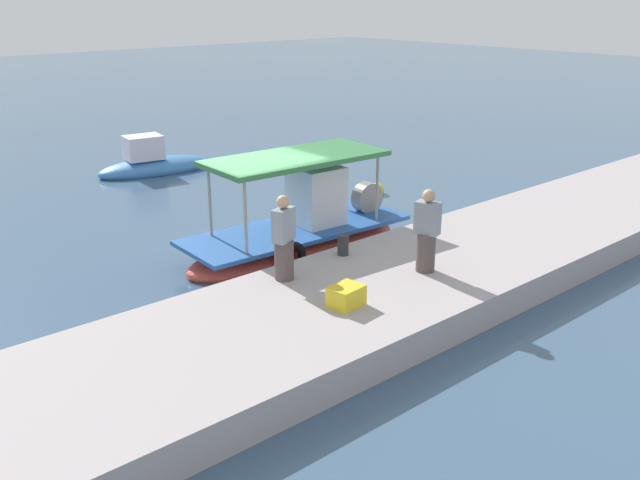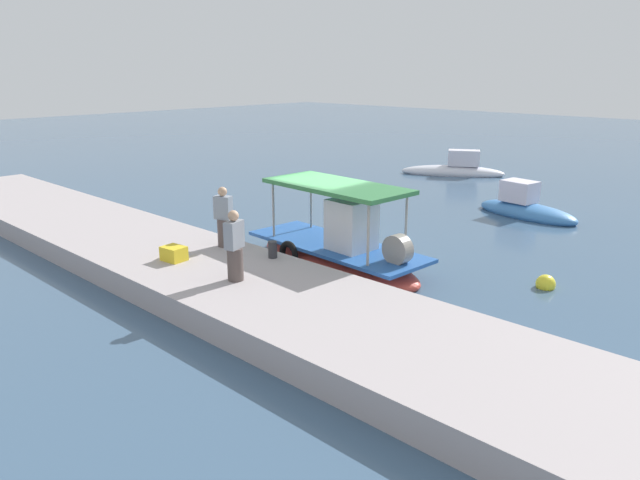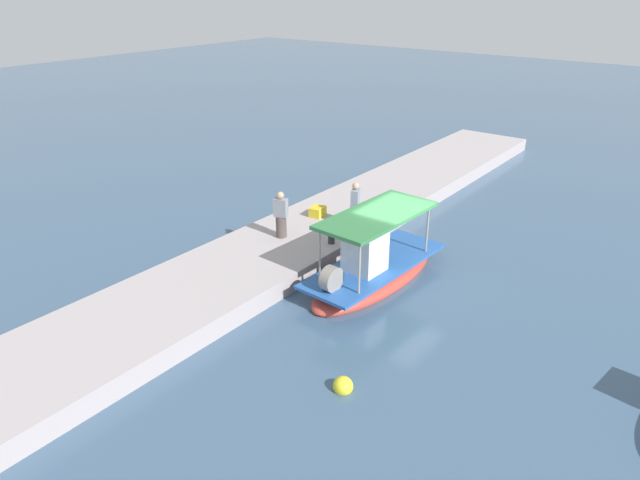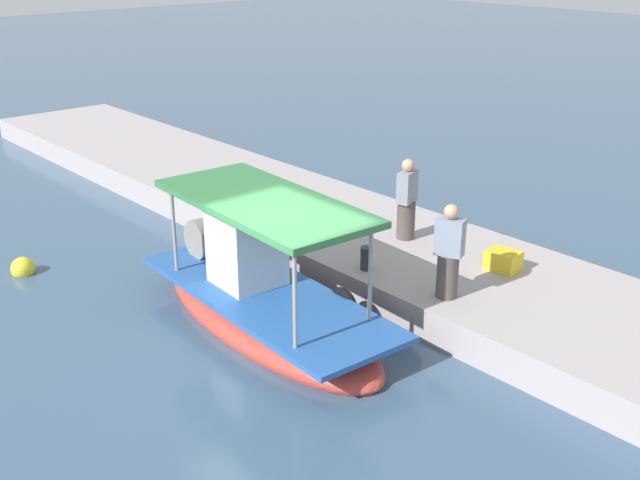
{
  "view_description": "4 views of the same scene",
  "coord_description": "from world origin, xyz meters",
  "px_view_note": "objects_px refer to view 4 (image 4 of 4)",
  "views": [
    {
      "loc": [
        -9.35,
        -13.03,
        6.04
      ],
      "look_at": [
        0.27,
        -2.04,
        0.85
      ],
      "focal_mm": 39.56,
      "sensor_mm": 36.0,
      "label": 1
    },
    {
      "loc": [
        11.66,
        -12.7,
        5.53
      ],
      "look_at": [
        1.33,
        -1.75,
        1.13
      ],
      "focal_mm": 33.08,
      "sensor_mm": 36.0,
      "label": 2
    },
    {
      "loc": [
        15.49,
        8.38,
        9.24
      ],
      "look_at": [
        0.72,
        -2.9,
        0.8
      ],
      "focal_mm": 32.7,
      "sensor_mm": 36.0,
      "label": 3
    },
    {
      "loc": [
        -9.3,
        7.11,
        6.64
      ],
      "look_at": [
        1.55,
        -2.45,
        0.95
      ],
      "focal_mm": 43.95,
      "sensor_mm": 36.0,
      "label": 4
    }
  ],
  "objects_px": {
    "main_fishing_boat": "(264,301)",
    "fisherman_near_bollard": "(407,203)",
    "marker_buoy": "(23,269)",
    "cargo_crate": "(503,260)",
    "mooring_bollard": "(367,258)",
    "fisherman_by_crate": "(449,256)"
  },
  "relations": [
    {
      "from": "main_fishing_boat",
      "to": "fisherman_near_bollard",
      "type": "height_order",
      "value": "main_fishing_boat"
    },
    {
      "from": "fisherman_near_bollard",
      "to": "marker_buoy",
      "type": "height_order",
      "value": "fisherman_near_bollard"
    },
    {
      "from": "cargo_crate",
      "to": "marker_buoy",
      "type": "xyz_separation_m",
      "value": [
        7.36,
        6.44,
        -0.72
      ]
    },
    {
      "from": "mooring_bollard",
      "to": "main_fishing_boat",
      "type": "bearing_deg",
      "value": 76.02
    },
    {
      "from": "mooring_bollard",
      "to": "cargo_crate",
      "type": "distance_m",
      "value": 2.6
    },
    {
      "from": "main_fishing_boat",
      "to": "fisherman_by_crate",
      "type": "relative_size",
      "value": 3.51
    },
    {
      "from": "marker_buoy",
      "to": "mooring_bollard",
      "type": "bearing_deg",
      "value": -141.35
    },
    {
      "from": "main_fishing_boat",
      "to": "marker_buoy",
      "type": "bearing_deg",
      "value": 25.35
    },
    {
      "from": "cargo_crate",
      "to": "marker_buoy",
      "type": "relative_size",
      "value": 1.19
    },
    {
      "from": "cargo_crate",
      "to": "marker_buoy",
      "type": "height_order",
      "value": "cargo_crate"
    },
    {
      "from": "mooring_bollard",
      "to": "fisherman_by_crate",
      "type": "bearing_deg",
      "value": -173.06
    },
    {
      "from": "mooring_bollard",
      "to": "marker_buoy",
      "type": "relative_size",
      "value": 0.9
    },
    {
      "from": "fisherman_near_bollard",
      "to": "fisherman_by_crate",
      "type": "relative_size",
      "value": 1.0
    },
    {
      "from": "main_fishing_boat",
      "to": "fisherman_by_crate",
      "type": "bearing_deg",
      "value": -135.14
    },
    {
      "from": "fisherman_by_crate",
      "to": "marker_buoy",
      "type": "xyz_separation_m",
      "value": [
        7.41,
        4.71,
        -1.31
      ]
    },
    {
      "from": "marker_buoy",
      "to": "fisherman_by_crate",
      "type": "bearing_deg",
      "value": -147.54
    },
    {
      "from": "main_fishing_boat",
      "to": "marker_buoy",
      "type": "relative_size",
      "value": 11.98
    },
    {
      "from": "mooring_bollard",
      "to": "fisherman_near_bollard",
      "type": "bearing_deg",
      "value": -70.27
    },
    {
      "from": "fisherman_near_bollard",
      "to": "marker_buoy",
      "type": "distance_m",
      "value": 8.12
    },
    {
      "from": "main_fishing_boat",
      "to": "mooring_bollard",
      "type": "xyz_separation_m",
      "value": [
        -0.52,
        -2.08,
        0.41
      ]
    },
    {
      "from": "main_fishing_boat",
      "to": "marker_buoy",
      "type": "xyz_separation_m",
      "value": [
        5.11,
        2.42,
        -0.35
      ]
    },
    {
      "from": "main_fishing_boat",
      "to": "cargo_crate",
      "type": "height_order",
      "value": "main_fishing_boat"
    }
  ]
}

